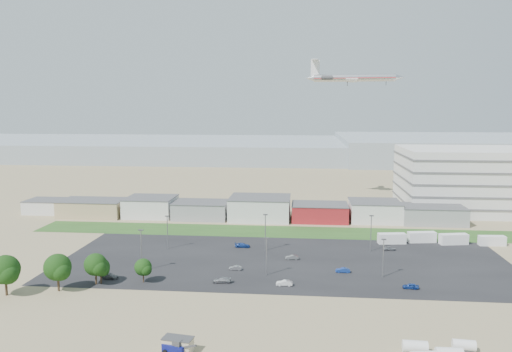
# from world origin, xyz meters

# --- Properties ---
(ground) EXTENTS (700.00, 700.00, 0.00)m
(ground) POSITION_xyz_m (0.00, 0.00, 0.00)
(ground) COLOR #8B7A58
(ground) RESTS_ON ground
(parking_lot) EXTENTS (120.00, 50.00, 0.01)m
(parking_lot) POSITION_xyz_m (5.00, 20.00, 0.01)
(parking_lot) COLOR black
(parking_lot) RESTS_ON ground
(grass_strip) EXTENTS (160.00, 16.00, 0.02)m
(grass_strip) POSITION_xyz_m (0.00, 52.00, 0.01)
(grass_strip) COLOR #274B1C
(grass_strip) RESTS_ON ground
(hills_backdrop) EXTENTS (700.00, 200.00, 9.00)m
(hills_backdrop) POSITION_xyz_m (40.00, 315.00, 4.50)
(hills_backdrop) COLOR gray
(hills_backdrop) RESTS_ON ground
(building_row) EXTENTS (170.00, 20.00, 8.00)m
(building_row) POSITION_xyz_m (-17.00, 71.00, 4.00)
(building_row) COLOR silver
(building_row) RESTS_ON ground
(parking_garage) EXTENTS (80.00, 40.00, 25.00)m
(parking_garage) POSITION_xyz_m (90.00, 95.00, 12.50)
(parking_garage) COLOR silver
(parking_garage) RESTS_ON ground
(portable_shed) EXTENTS (5.49, 3.46, 2.58)m
(portable_shed) POSITION_xyz_m (-10.81, -32.50, 1.29)
(portable_shed) COLOR #BDAF8F
(portable_shed) RESTS_ON ground
(telehandler) EXTENTS (6.69, 4.02, 2.65)m
(telehandler) POSITION_xyz_m (-11.26, -33.33, 1.32)
(telehandler) COLOR #0B105D
(telehandler) RESTS_ON ground
(storage_tank_nw) EXTENTS (4.16, 2.21, 2.45)m
(storage_tank_nw) POSITION_xyz_m (28.92, -29.18, 1.22)
(storage_tank_nw) COLOR silver
(storage_tank_nw) RESTS_ON ground
(storage_tank_ne) EXTENTS (3.89, 2.23, 2.23)m
(storage_tank_ne) POSITION_xyz_m (37.33, -27.63, 1.12)
(storage_tank_ne) COLOR silver
(storage_tank_ne) RESTS_ON ground
(box_trailer_a) EXTENTS (8.55, 3.68, 3.10)m
(box_trailer_a) POSITION_xyz_m (36.94, 40.63, 1.55)
(box_trailer_a) COLOR silver
(box_trailer_a) RESTS_ON ground
(box_trailer_b) EXTENTS (8.74, 3.95, 3.16)m
(box_trailer_b) POSITION_xyz_m (46.40, 43.08, 1.58)
(box_trailer_b) COLOR silver
(box_trailer_b) RESTS_ON ground
(box_trailer_c) EXTENTS (8.76, 4.20, 3.15)m
(box_trailer_c) POSITION_xyz_m (55.45, 41.57, 1.58)
(box_trailer_c) COLOR silver
(box_trailer_c) RESTS_ON ground
(box_trailer_d) EXTENTS (7.86, 2.96, 2.89)m
(box_trailer_d) POSITION_xyz_m (66.53, 41.31, 1.45)
(box_trailer_d) COLOR silver
(box_trailer_d) RESTS_ON ground
(tree_far_left) EXTENTS (6.84, 6.84, 10.26)m
(tree_far_left) POSITION_xyz_m (-54.83, -10.81, 5.13)
(tree_far_left) COLOR black
(tree_far_left) RESTS_ON ground
(tree_left) EXTENTS (6.46, 6.46, 9.70)m
(tree_left) POSITION_xyz_m (-44.72, -7.17, 4.85)
(tree_left) COLOR black
(tree_left) RESTS_ON ground
(tree_mid) EXTENTS (5.60, 5.60, 8.40)m
(tree_mid) POSITION_xyz_m (-38.05, -2.25, 4.20)
(tree_mid) COLOR black
(tree_mid) RESTS_ON ground
(tree_right) EXTENTS (4.63, 4.63, 6.94)m
(tree_right) POSITION_xyz_m (-37.15, -1.58, 3.47)
(tree_right) COLOR black
(tree_right) RESTS_ON ground
(tree_near) EXTENTS (4.35, 4.35, 6.52)m
(tree_near) POSITION_xyz_m (-27.46, 0.11, 3.26)
(tree_near) COLOR black
(tree_near) RESTS_ON ground
(lightpole_front_l) EXTENTS (1.26, 0.52, 10.69)m
(lightpole_front_l) POSITION_xyz_m (-30.51, 8.26, 5.34)
(lightpole_front_l) COLOR slate
(lightpole_front_l) RESTS_ON ground
(lightpole_front_m) EXTENTS (1.12, 0.47, 9.50)m
(lightpole_front_m) POSITION_xyz_m (1.14, 8.00, 4.75)
(lightpole_front_m) COLOR slate
(lightpole_front_m) RESTS_ON ground
(lightpole_front_r) EXTENTS (1.12, 0.47, 9.53)m
(lightpole_front_r) POSITION_xyz_m (29.47, 9.32, 4.76)
(lightpole_front_r) COLOR slate
(lightpole_front_r) RESTS_ON ground
(lightpole_back_l) EXTENTS (1.15, 0.48, 9.81)m
(lightpole_back_l) POSITION_xyz_m (-29.46, 28.67, 4.91)
(lightpole_back_l) COLOR slate
(lightpole_back_l) RESTS_ON ground
(lightpole_back_m) EXTENTS (1.26, 0.52, 10.67)m
(lightpole_back_m) POSITION_xyz_m (-0.82, 29.55, 5.33)
(lightpole_back_m) COLOR slate
(lightpole_back_m) RESTS_ON ground
(lightpole_back_r) EXTENTS (1.24, 0.51, 10.50)m
(lightpole_back_r) POSITION_xyz_m (29.43, 31.71, 5.25)
(lightpole_back_r) COLOR slate
(lightpole_back_r) RESTS_ON ground
(airliner) EXTENTS (44.55, 32.50, 12.42)m
(airliner) POSITION_xyz_m (31.12, 110.44, 53.84)
(airliner) COLOR silver
(parked_car_1) EXTENTS (3.65, 1.30, 1.20)m
(parked_car_1) POSITION_xyz_m (20.06, 11.84, 0.60)
(parked_car_1) COLOR navy
(parked_car_1) RESTS_ON ground
(parked_car_2) EXTENTS (3.71, 1.77, 1.23)m
(parked_car_2) POSITION_xyz_m (34.60, 1.83, 0.61)
(parked_car_2) COLOR navy
(parked_car_2) RESTS_ON ground
(parked_car_3) EXTENTS (4.42, 1.95, 1.26)m
(parked_car_3) POSITION_xyz_m (-8.94, 1.59, 0.63)
(parked_car_3) COLOR #A5A5AA
(parked_car_3) RESTS_ON ground
(parked_car_4) EXTENTS (3.36, 1.31, 1.09)m
(parked_car_4) POSITION_xyz_m (-7.06, 11.15, 0.55)
(parked_car_4) COLOR #A5A5AA
(parked_car_4) RESTS_ON ground
(parked_car_6) EXTENTS (4.49, 1.88, 1.30)m
(parked_car_6) POSITION_xyz_m (-7.79, 32.03, 0.65)
(parked_car_6) COLOR navy
(parked_car_6) RESTS_ON ground
(parked_car_7) EXTENTS (3.69, 1.55, 1.19)m
(parked_car_7) POSITION_xyz_m (7.10, 21.52, 0.59)
(parked_car_7) COLOR #595B5E
(parked_car_7) RESTS_ON ground
(parked_car_8) EXTENTS (3.57, 1.71, 1.18)m
(parked_car_8) POSITION_xyz_m (34.99, 32.97, 0.59)
(parked_car_8) COLOR #A5A5AA
(parked_car_8) RESTS_ON ground
(parked_car_10) EXTENTS (4.69, 2.42, 1.30)m
(parked_car_10) POSITION_xyz_m (-36.47, 1.84, 0.65)
(parked_car_10) COLOR #595B5E
(parked_car_10) RESTS_ON ground
(parked_car_13) EXTENTS (3.84, 1.39, 1.26)m
(parked_car_13) POSITION_xyz_m (5.81, 1.08, 0.63)
(parked_car_13) COLOR silver
(parked_car_13) RESTS_ON ground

